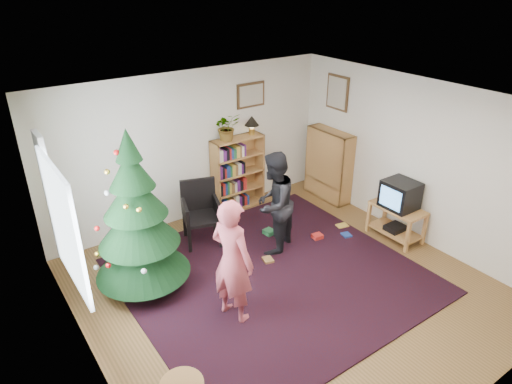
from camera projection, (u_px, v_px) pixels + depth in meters
floor at (285, 287)px, 6.17m from camera, size 5.00×5.00×0.00m
ceiling at (292, 106)px, 5.07m from camera, size 5.00×5.00×0.00m
wall_back at (192, 147)px, 7.45m from camera, size 5.00×0.02×2.50m
wall_front at (477, 320)px, 3.78m from camera, size 5.00×0.02×2.50m
wall_left at (83, 276)px, 4.32m from camera, size 0.02×5.00×2.50m
wall_right at (417, 161)px, 6.91m from camera, size 0.02×5.00×2.50m
rug at (272, 276)px, 6.38m from camera, size 3.80×3.60×0.02m
window_pane at (64, 226)px, 4.67m from camera, size 0.04×1.20×1.40m
curtain at (51, 200)px, 5.20m from camera, size 0.06×0.35×1.60m
picture_back at (251, 95)px, 7.72m from camera, size 0.55×0.03×0.42m
picture_right at (338, 93)px, 7.87m from camera, size 0.03×0.50×0.60m
christmas_tree at (138, 227)px, 5.77m from camera, size 1.23×1.23×2.24m
bookshelf_back at (238, 172)px, 7.99m from camera, size 0.95×0.30×1.30m
bookshelf_right at (329, 164)px, 8.33m from camera, size 0.30×0.95×1.30m
tv_stand at (396, 220)px, 7.17m from camera, size 0.46×0.83×0.55m
crt_tv at (400, 195)px, 6.98m from camera, size 0.46×0.49×0.43m
armchair at (198, 210)px, 7.03m from camera, size 0.68×0.70×0.99m
person_standing at (232, 261)px, 5.32m from camera, size 0.54×0.67×1.60m
person_by_chair at (274, 204)px, 6.66m from camera, size 0.96×0.90×1.58m
potted_plant at (227, 127)px, 7.51m from camera, size 0.47×0.42×0.46m
table_lamp at (252, 122)px, 7.77m from camera, size 0.25×0.25×0.33m
floor_clutter at (309, 237)px, 7.24m from camera, size 1.81×0.96×0.08m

